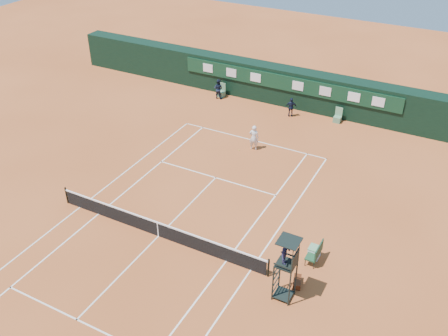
# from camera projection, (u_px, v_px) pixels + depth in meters

# --- Properties ---
(ground) EXTENTS (90.00, 90.00, 0.00)m
(ground) POSITION_uv_depth(u_px,v_px,m) (159.00, 236.00, 26.79)
(ground) COLOR #BA5B2C
(ground) RESTS_ON ground
(court_lines) EXTENTS (11.05, 23.85, 0.01)m
(court_lines) POSITION_uv_depth(u_px,v_px,m) (159.00, 236.00, 26.79)
(court_lines) COLOR silver
(court_lines) RESTS_ON ground
(tennis_net) EXTENTS (12.90, 0.10, 1.10)m
(tennis_net) POSITION_uv_depth(u_px,v_px,m) (158.00, 229.00, 26.52)
(tennis_net) COLOR black
(tennis_net) RESTS_ON ground
(back_wall) EXTENTS (40.00, 1.65, 3.00)m
(back_wall) POSITION_uv_depth(u_px,v_px,m) (289.00, 87.00, 39.94)
(back_wall) COLOR black
(back_wall) RESTS_ON ground
(linesman_chair_left) EXTENTS (0.55, 0.50, 1.15)m
(linesman_chair_left) POSITION_uv_depth(u_px,v_px,m) (222.00, 93.00, 41.81)
(linesman_chair_left) COLOR #5A8968
(linesman_chair_left) RESTS_ON ground
(linesman_chair_right) EXTENTS (0.55, 0.50, 1.15)m
(linesman_chair_right) POSITION_uv_depth(u_px,v_px,m) (337.00, 118.00, 37.87)
(linesman_chair_right) COLOR #56845F
(linesman_chair_right) RESTS_ON ground
(umpire_chair) EXTENTS (0.96, 0.95, 3.42)m
(umpire_chair) POSITION_uv_depth(u_px,v_px,m) (286.00, 257.00, 21.85)
(umpire_chair) COLOR black
(umpire_chair) RESTS_ON ground
(player_bench) EXTENTS (0.55, 1.20, 1.10)m
(player_bench) POSITION_uv_depth(u_px,v_px,m) (316.00, 252.00, 24.85)
(player_bench) COLOR #1B4427
(player_bench) RESTS_ON ground
(tennis_bag) EXTENTS (0.57, 0.88, 0.31)m
(tennis_bag) POSITION_uv_depth(u_px,v_px,m) (297.00, 282.00, 23.75)
(tennis_bag) COLOR black
(tennis_bag) RESTS_ON ground
(cooler) EXTENTS (0.57, 0.57, 0.65)m
(cooler) POSITION_uv_depth(u_px,v_px,m) (314.00, 252.00, 25.24)
(cooler) COLOR white
(cooler) RESTS_ON ground
(tennis_ball) EXTENTS (0.07, 0.07, 0.07)m
(tennis_ball) POSITION_uv_depth(u_px,v_px,m) (239.00, 150.00, 34.39)
(tennis_ball) COLOR #C8D932
(tennis_ball) RESTS_ON ground
(player) EXTENTS (0.74, 0.56, 1.83)m
(player) POSITION_uv_depth(u_px,v_px,m) (254.00, 137.00, 34.10)
(player) COLOR silver
(player) RESTS_ON ground
(ball_kid_left) EXTENTS (0.82, 0.65, 1.66)m
(ball_kid_left) POSITION_uv_depth(u_px,v_px,m) (218.00, 89.00, 41.24)
(ball_kid_left) COLOR black
(ball_kid_left) RESTS_ON ground
(ball_kid_right) EXTENTS (0.97, 0.70, 1.53)m
(ball_kid_right) POSITION_uv_depth(u_px,v_px,m) (291.00, 107.00, 38.44)
(ball_kid_right) COLOR black
(ball_kid_right) RESTS_ON ground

